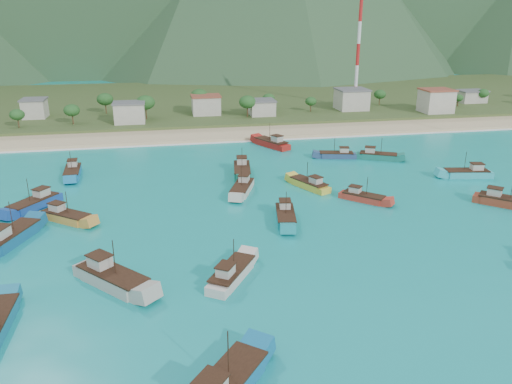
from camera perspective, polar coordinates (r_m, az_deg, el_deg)
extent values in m
plane|color=#0D8E8F|center=(78.29, 1.79, -6.49)|extent=(600.00, 600.00, 0.00)
cube|color=beige|center=(152.30, -4.70, 6.53)|extent=(400.00, 18.00, 1.20)
cube|color=#385123|center=(211.92, -6.56, 10.20)|extent=(400.00, 110.00, 2.40)
cube|color=white|center=(143.11, -4.27, 5.69)|extent=(400.00, 2.50, 0.08)
cube|color=beige|center=(184.53, -23.96, 8.68)|extent=(7.25, 7.92, 5.87)
cube|color=beige|center=(165.68, -14.24, 8.72)|extent=(9.39, 7.29, 6.14)
cube|color=beige|center=(175.59, -5.73, 9.81)|extent=(9.46, 7.89, 6.11)
cube|color=beige|center=(173.82, 0.67, 9.58)|extent=(8.25, 8.32, 4.78)
cube|color=beige|center=(187.36, 10.86, 10.32)|extent=(10.34, 9.97, 6.97)
cube|color=beige|center=(189.60, 19.88, 9.72)|extent=(10.03, 8.93, 7.63)
cube|color=beige|center=(216.77, 23.40, 9.95)|extent=(9.95, 7.12, 4.26)
cylinder|color=red|center=(192.59, 11.25, 10.63)|extent=(1.20, 1.20, 7.59)
cylinder|color=white|center=(191.59, 11.41, 12.87)|extent=(1.20, 1.20, 7.59)
cylinder|color=red|center=(190.88, 11.56, 15.13)|extent=(1.20, 1.20, 7.59)
cylinder|color=white|center=(190.48, 11.73, 17.40)|extent=(1.20, 1.20, 7.59)
cylinder|color=red|center=(190.37, 11.89, 19.68)|extent=(1.20, 1.20, 7.59)
cube|color=red|center=(99.73, 12.19, -0.76)|extent=(8.40, 8.25, 1.65)
cube|color=beige|center=(99.84, 11.26, 0.24)|extent=(2.64, 2.63, 1.34)
cylinder|color=#382114|center=(98.67, 12.58, 0.64)|extent=(0.12, 0.12, 3.72)
cube|color=beige|center=(102.03, -1.60, 0.24)|extent=(6.74, 10.99, 1.92)
cube|color=beige|center=(103.47, -1.36, 1.55)|extent=(2.68, 2.94, 1.56)
cylinder|color=#382114|center=(100.47, -1.69, 1.81)|extent=(0.12, 0.12, 4.33)
cube|color=beige|center=(69.83, -2.73, -9.46)|extent=(8.20, 10.44, 1.89)
cube|color=beige|center=(67.31, -3.50, -9.00)|extent=(2.88, 3.02, 1.54)
cylinder|color=#382114|center=(68.86, -2.56, -7.00)|extent=(0.12, 0.12, 4.26)
cube|color=#125986|center=(89.15, -26.11, -4.75)|extent=(7.65, 12.48, 2.18)
cube|color=beige|center=(86.64, -27.23, -4.20)|extent=(3.04, 3.34, 1.77)
cylinder|color=#382114|center=(88.36, -26.20, -2.48)|extent=(0.12, 0.12, 4.91)
cube|color=yellow|center=(105.42, 6.04, 0.76)|extent=(7.05, 10.23, 1.81)
cube|color=beige|center=(103.50, 6.84, 1.32)|extent=(2.64, 2.84, 1.47)
cylinder|color=#382114|center=(104.90, 5.89, 2.36)|extent=(0.12, 0.12, 4.08)
cube|color=#184499|center=(102.47, -24.07, -1.43)|extent=(9.00, 10.98, 2.01)
cube|color=beige|center=(103.29, -23.31, -0.07)|extent=(3.10, 3.23, 1.64)
cylinder|color=#382114|center=(101.04, -24.58, 0.19)|extent=(0.12, 0.12, 4.53)
cube|color=orange|center=(94.25, -20.82, -2.81)|extent=(9.90, 8.65, 1.86)
cube|color=beige|center=(95.15, -21.80, -1.64)|extent=(2.98, 2.90, 1.51)
cylinder|color=#382114|center=(92.79, -20.80, -1.16)|extent=(0.12, 0.12, 4.17)
cube|color=teal|center=(88.30, 3.40, -2.98)|extent=(4.83, 10.72, 1.88)
cube|color=beige|center=(89.62, 3.33, -1.46)|extent=(2.28, 2.65, 1.53)
cylinder|color=#382114|center=(86.62, 3.46, -1.27)|extent=(0.12, 0.12, 4.23)
cube|color=#1B7B62|center=(113.25, -1.60, 2.30)|extent=(5.06, 12.16, 2.14)
cube|color=beige|center=(115.00, -1.64, 3.58)|extent=(2.51, 2.95, 1.74)
cylinder|color=#382114|center=(111.62, -1.61, 3.90)|extent=(0.12, 0.12, 4.82)
cylinder|color=#382114|center=(49.46, -3.20, -17.97)|extent=(0.12, 0.12, 5.03)
cube|color=#2DB1BC|center=(121.23, 22.88, 1.84)|extent=(11.01, 4.92, 1.93)
cube|color=beige|center=(121.64, 23.92, 2.62)|extent=(2.72, 2.33, 1.57)
cylinder|color=#382114|center=(120.14, 22.81, 3.27)|extent=(0.12, 0.12, 4.35)
cube|color=#933822|center=(106.13, 26.64, -1.14)|extent=(10.04, 9.78, 1.97)
cube|color=beige|center=(105.76, 25.61, -0.01)|extent=(3.15, 3.13, 1.60)
cylinder|color=#382114|center=(105.10, 27.23, 0.43)|extent=(0.12, 0.12, 4.43)
cube|color=#157BB6|center=(119.81, -20.21, 1.99)|extent=(3.82, 10.82, 1.93)
cube|color=beige|center=(121.41, -20.23, 3.08)|extent=(2.10, 2.54, 1.57)
cylinder|color=#382114|center=(118.38, -20.41, 3.35)|extent=(0.12, 0.12, 4.35)
cube|color=navy|center=(128.57, 9.14, 4.08)|extent=(9.80, 4.92, 1.71)
cube|color=beige|center=(128.40, 10.03, 4.72)|extent=(2.49, 2.18, 1.39)
cylinder|color=#382114|center=(127.80, 8.97, 5.29)|extent=(0.12, 0.12, 3.85)
cube|color=#AF1E18|center=(137.96, 1.75, 5.48)|extent=(8.61, 11.93, 2.13)
cube|color=beige|center=(135.75, 2.42, 6.08)|extent=(3.15, 3.36, 1.73)
cylinder|color=#382114|center=(137.64, 1.58, 6.93)|extent=(0.12, 0.12, 4.78)
cube|color=#ADA99D|center=(70.73, -16.00, -9.71)|extent=(11.08, 11.59, 2.25)
cube|color=beige|center=(71.63, -17.41, -7.62)|extent=(3.58, 3.61, 1.83)
cylinder|color=#382114|center=(68.54, -15.92, -7.23)|extent=(0.12, 0.12, 5.07)
cube|color=#187162|center=(129.31, 13.78, 3.88)|extent=(10.51, 7.31, 1.86)
cube|color=beige|center=(128.96, 12.91, 4.69)|extent=(2.92, 2.72, 1.51)
cylinder|color=#382114|center=(128.54, 14.15, 5.16)|extent=(0.12, 0.12, 4.19)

